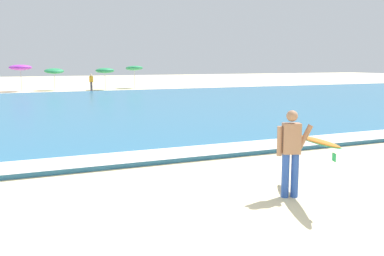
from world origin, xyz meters
The scene contains 9 objects.
ground_plane centered at (0.00, 0.00, 0.00)m, with size 160.00×160.00×0.00m, color beige.
sea centered at (0.00, 18.95, 0.07)m, with size 120.00×28.00×0.14m, color teal.
surf_foam centered at (0.00, 5.55, 0.15)m, with size 120.00×1.38×0.01m, color white.
surfer_with_board centered at (2.85, 1.22, 1.03)m, with size 1.31×2.43×1.73m.
beach_umbrella_3 centered at (-0.52, 36.99, 2.14)m, with size 1.99×2.00×2.42m.
beach_umbrella_4 centered at (2.41, 37.18, 1.80)m, with size 1.78×1.82×2.13m.
beach_umbrella_5 centered at (6.95, 36.19, 1.82)m, with size 1.79×1.79×2.09m.
beach_umbrella_6 centered at (10.24, 37.47, 2.02)m, with size 1.76×1.79×2.32m.
beachgoer_near_row_left centered at (5.27, 34.36, 0.84)m, with size 0.32×0.20×1.58m.
Camera 1 is at (-2.52, -5.53, 2.65)m, focal length 40.86 mm.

